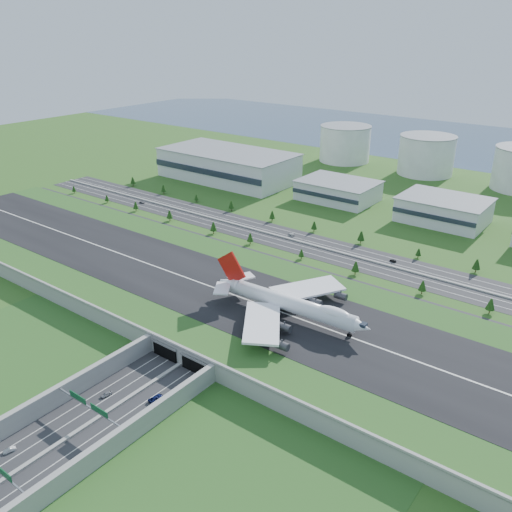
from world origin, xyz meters
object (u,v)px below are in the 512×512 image
Objects in this scene: car_0 at (106,394)px; car_2 at (156,398)px; boeing_747 at (289,303)px; car_5 at (393,261)px; car_1 at (9,450)px; car_4 at (142,202)px; car_7 at (292,234)px; fuel_tank_a at (345,144)px.

car_2 reaches higher than car_0.
boeing_747 reaches higher than car_2.
car_0 reaches higher than car_5.
car_4 is (-167.90, 208.75, 0.07)m from car_1.
car_0 is 1.11× the size of car_5.
boeing_747 reaches higher than car_1.
boeing_747 is at bearing 11.55° from car_5.
fuel_tank_a is at bearing -139.14° from car_7.
car_2 is at bearing 40.09° from car_0.
car_2 is 1.11× the size of car_7.
fuel_tank_a is at bearing 112.16° from boeing_747.
car_2 reaches higher than car_5.
car_1 is (109.89, -430.27, -16.70)m from fuel_tank_a.
car_2 is at bearing -143.02° from car_4.
car_2 is 175.22m from car_5.
car_5 is at bearing -98.53° from car_4.
car_0 is 187.32m from car_5.
car_7 is at bearing -70.31° from fuel_tank_a.
fuel_tank_a reaches higher than car_1.
boeing_747 is 73.51m from car_2.
car_7 is at bearing -96.66° from car_4.
fuel_tank_a is 255.05m from car_5.
car_0 is (-29.48, -80.82, -14.09)m from boeing_747.
car_2 is 1.40× the size of car_4.
boeing_747 is (141.51, -311.15, -2.52)m from fuel_tank_a.
car_1 is at bearing 71.26° from car_2.
car_1 is 224.73m from car_7.
car_5 is (17.86, 174.30, -0.17)m from car_2.
car_5 is at bearing 89.37° from car_0.
boeing_747 is at bearing -126.53° from car_4.
car_0 is at bearing 32.71° from car_7.
car_5 is at bearing 98.52° from car_1.
car_0 is 187.42m from car_7.
fuel_tank_a reaches higher than car_0.
car_1 is at bearing -75.67° from fuel_tank_a.
fuel_tank_a is 403.70m from car_2.
car_1 is at bearing -83.14° from car_0.
boeing_747 is 17.64× the size of car_0.
fuel_tank_a is 221.89m from car_7.
car_5 is at bearing -54.77° from fuel_tank_a.
boeing_747 reaches higher than car_0.
car_0 reaches higher than car_4.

